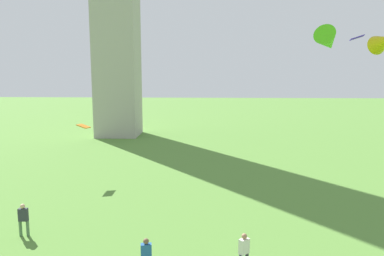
% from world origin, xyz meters
% --- Properties ---
extents(person_1, '(0.53, 0.33, 1.71)m').
position_xyz_m(person_1, '(-1.14, 17.29, 0.97)').
color(person_1, '#2D3338').
rests_on(person_1, ground_plane).
extents(person_2, '(0.54, 0.26, 1.74)m').
position_xyz_m(person_2, '(-8.12, 20.94, 0.98)').
color(person_2, '#51754C').
rests_on(person_2, ground_plane).
extents(person_3, '(0.50, 0.49, 1.71)m').
position_xyz_m(person_3, '(2.92, 17.95, 0.97)').
color(person_3, '#2D3338').
rests_on(person_3, ground_plane).
extents(kite_flying_2, '(0.83, 1.21, 0.41)m').
position_xyz_m(kite_flying_2, '(-8.33, 31.43, 4.20)').
color(kite_flying_2, orange).
extents(kite_flying_3, '(2.60, 2.93, 2.22)m').
position_xyz_m(kite_flying_3, '(9.61, 30.01, 10.47)').
color(kite_flying_3, '#4EC815').
extents(kite_flying_6, '(1.02, 0.76, 0.41)m').
position_xyz_m(kite_flying_6, '(12.17, 31.61, 10.85)').
color(kite_flying_6, '#3618C4').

